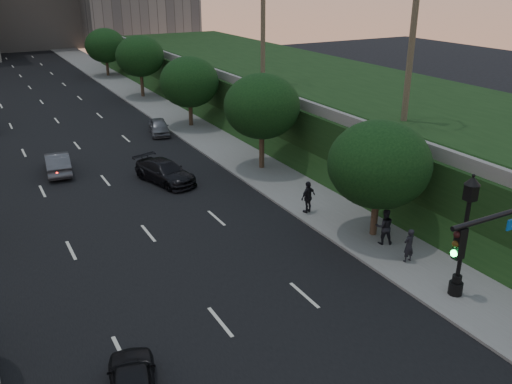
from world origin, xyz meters
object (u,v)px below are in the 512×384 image
sedan_near_left (133,384)px  sedan_far_right (159,127)px  pedestrian_b (384,227)px  sedan_mid_left (58,163)px  pedestrian_a (409,245)px  street_lamp (463,242)px  pedestrian_c (308,197)px  sedan_near_right (165,172)px

sedan_near_left → sedan_far_right: size_ratio=1.00×
sedan_far_right → pedestrian_b: bearing=-70.5°
sedan_mid_left → pedestrian_a: bearing=125.8°
street_lamp → sedan_near_left: 14.02m
pedestrian_b → sedan_mid_left: bearing=-28.2°
pedestrian_c → pedestrian_a: bearing=82.2°
sedan_near_left → pedestrian_a: bearing=-156.0°
sedan_near_left → sedan_mid_left: bearing=-80.2°
sedan_near_left → sedan_near_right: bearing=-98.6°
street_lamp → sedan_mid_left: 27.15m
street_lamp → pedestrian_c: size_ratio=2.99×
pedestrian_a → pedestrian_c: 7.10m
sedan_near_left → street_lamp: bearing=-168.6°
sedan_mid_left → sedan_near_right: size_ratio=0.90×
sedan_near_left → sedan_mid_left: 23.65m
street_lamp → sedan_far_right: (-2.66, 30.20, -1.97)m
street_lamp → pedestrian_a: street_lamp is taller
pedestrian_b → street_lamp: bearing=113.9°
sedan_near_left → sedan_near_right: (7.71, 18.31, 0.06)m
street_lamp → sedan_mid_left: bearing=116.4°
sedan_far_right → pedestrian_c: bearing=-72.1°
pedestrian_b → pedestrian_c: 5.20m
sedan_near_right → street_lamp: bearing=-88.5°
sedan_near_right → pedestrian_b: (6.59, -13.91, 0.36)m
sedan_far_right → pedestrian_a: 27.24m
sedan_mid_left → pedestrian_c: (11.28, -14.11, 0.35)m
sedan_mid_left → pedestrian_b: bearing=128.7°
sedan_far_right → street_lamp: bearing=-72.5°
sedan_near_right → pedestrian_a: pedestrian_a is taller
sedan_mid_left → pedestrian_b: (12.48, -19.18, 0.35)m
sedan_near_left → pedestrian_c: pedestrian_c is taller
sedan_far_right → pedestrian_b: (3.09, -25.11, 0.42)m
sedan_near_left → sedan_mid_left: (1.82, 23.58, 0.08)m
sedan_mid_left → sedan_far_right: bearing=-142.0°
sedan_near_left → pedestrian_b: bearing=-148.6°
pedestrian_b → pedestrian_c: size_ratio=0.99×
pedestrian_b → sedan_near_right: bearing=-35.9°
pedestrian_b → pedestrian_c: pedestrian_c is taller
pedestrian_c → sedan_mid_left: bearing=-67.0°
sedan_mid_left → sedan_near_right: 7.90m
pedestrian_a → pedestrian_b: 1.99m
pedestrian_b → sedan_near_left: bearing=45.9°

